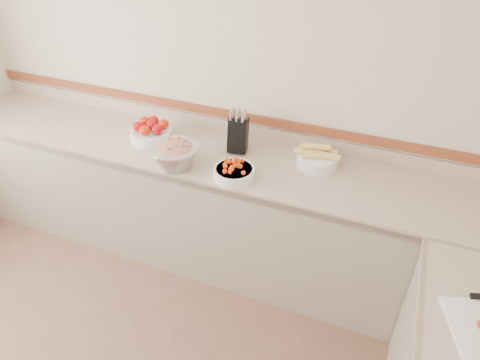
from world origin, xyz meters
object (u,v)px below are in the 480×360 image
at_px(knife_block, 238,134).
at_px(rhubarb_bowl, 175,154).
at_px(cherry_tomato_bowl, 234,171).
at_px(corn_bowl, 317,158).
at_px(tomato_bowl, 151,132).

distance_m(knife_block, rhubarb_bowl, 0.44).
bearing_deg(cherry_tomato_bowl, corn_bowl, 36.19).
bearing_deg(tomato_bowl, rhubarb_bowl, -36.48).
height_order(knife_block, corn_bowl, knife_block).
bearing_deg(corn_bowl, tomato_bowl, -174.72).
height_order(tomato_bowl, rhubarb_bowl, rhubarb_bowl).
height_order(knife_block, cherry_tomato_bowl, knife_block).
xyz_separation_m(tomato_bowl, corn_bowl, (1.14, 0.11, -0.00)).
xyz_separation_m(cherry_tomato_bowl, rhubarb_bowl, (-0.39, -0.02, 0.04)).
bearing_deg(cherry_tomato_bowl, tomato_bowl, 163.32).
height_order(tomato_bowl, cherry_tomato_bowl, same).
bearing_deg(corn_bowl, cherry_tomato_bowl, -143.81).
distance_m(tomato_bowl, cherry_tomato_bowl, 0.74).
bearing_deg(tomato_bowl, knife_block, 8.94).
xyz_separation_m(knife_block, corn_bowl, (0.53, 0.01, -0.07)).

